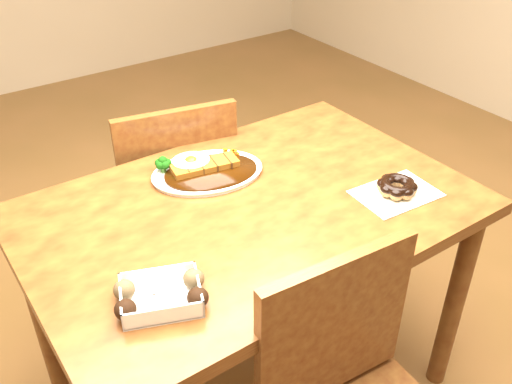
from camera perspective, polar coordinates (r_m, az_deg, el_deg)
ground at (r=2.06m, az=-0.43°, el=-18.65°), size 6.00×6.00×0.00m
table at (r=1.60m, az=-0.53°, el=-4.21°), size 1.20×0.80×0.75m
chair_far at (r=2.09m, az=-8.28°, el=-0.30°), size 0.50×0.50×0.87m
katsu_curry_plate at (r=1.67m, az=-5.10°, el=2.23°), size 0.37×0.30×0.06m
donut_box at (r=1.26m, az=-9.50°, el=-10.07°), size 0.21×0.19×0.05m
pon_de_ring at (r=1.62m, az=13.91°, el=0.48°), size 0.24×0.17×0.04m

